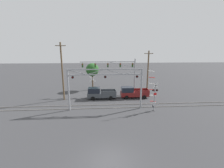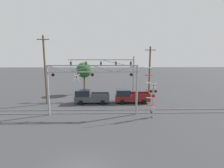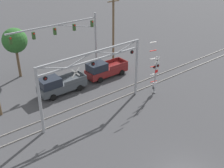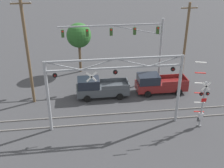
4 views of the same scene
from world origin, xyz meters
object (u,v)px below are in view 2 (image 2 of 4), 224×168
at_px(traffic_signal_span, 115,69).
at_px(utility_pole_left, 45,70).
at_px(crossing_gantry, 92,82).
at_px(pickup_truck_lead, 90,97).
at_px(crossing_signal_mast, 152,100).
at_px(pickup_truck_following, 130,96).
at_px(background_tree_beyond_span, 84,70).
at_px(utility_pole_right, 150,72).

xyz_separation_m(traffic_signal_span, utility_pole_left, (-10.74, -3.35, 0.13)).
height_order(traffic_signal_span, utility_pole_left, utility_pole_left).
relative_size(crossing_gantry, pickup_truck_lead, 2.09).
relative_size(crossing_signal_mast, traffic_signal_span, 0.55).
distance_m(crossing_gantry, crossing_signal_mast, 7.63).
bearing_deg(pickup_truck_lead, utility_pole_left, -178.05).
bearing_deg(pickup_truck_following, utility_pole_left, -178.27).
bearing_deg(background_tree_beyond_span, pickup_truck_following, -39.59).
distance_m(crossing_gantry, pickup_truck_lead, 6.34).
height_order(pickup_truck_following, utility_pole_right, utility_pole_right).
height_order(pickup_truck_following, utility_pole_left, utility_pole_left).
relative_size(crossing_signal_mast, utility_pole_right, 0.69).
bearing_deg(utility_pole_right, utility_pole_left, -169.17).
xyz_separation_m(crossing_gantry, pickup_truck_following, (5.43, 5.54, -3.24)).
distance_m(utility_pole_left, background_tree_beyond_span, 8.64).
bearing_deg(background_tree_beyond_span, crossing_gantry, -77.73).
bearing_deg(crossing_gantry, background_tree_beyond_span, 102.27).
distance_m(utility_pole_right, background_tree_beyond_span, 12.38).
distance_m(crossing_signal_mast, utility_pole_right, 9.95).
bearing_deg(background_tree_beyond_span, traffic_signal_span, -32.61).
bearing_deg(utility_pole_left, traffic_signal_span, 17.31).
height_order(crossing_gantry, utility_pole_left, utility_pole_left).
bearing_deg(background_tree_beyond_span, crossing_signal_mast, -53.42).
bearing_deg(traffic_signal_span, crossing_signal_mast, -67.01).
distance_m(crossing_signal_mast, traffic_signal_span, 10.89).
distance_m(traffic_signal_span, pickup_truck_following, 5.60).
xyz_separation_m(traffic_signal_span, background_tree_beyond_span, (-5.83, 3.73, -0.56)).
height_order(crossing_signal_mast, pickup_truck_following, crossing_signal_mast).
xyz_separation_m(crossing_signal_mast, pickup_truck_following, (-1.83, 6.68, -1.20)).
relative_size(pickup_truck_lead, utility_pole_right, 0.60).
relative_size(pickup_truck_following, background_tree_beyond_span, 0.88).
relative_size(crossing_gantry, crossing_signal_mast, 1.83).
bearing_deg(utility_pole_left, background_tree_beyond_span, 55.26).
bearing_deg(pickup_truck_lead, utility_pole_right, 16.48).
bearing_deg(utility_pole_left, crossing_signal_mast, -22.99).
relative_size(crossing_gantry, traffic_signal_span, 1.00).
height_order(pickup_truck_lead, background_tree_beyond_span, background_tree_beyond_span).
relative_size(crossing_signal_mast, utility_pole_left, 0.59).
distance_m(pickup_truck_lead, utility_pole_right, 11.05).
bearing_deg(background_tree_beyond_span, pickup_truck_lead, -75.74).
xyz_separation_m(crossing_signal_mast, background_tree_beyond_span, (-9.92, 13.37, 2.42)).
bearing_deg(pickup_truck_following, pickup_truck_lead, -178.50).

